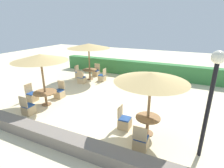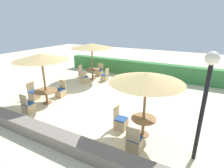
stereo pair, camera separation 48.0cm
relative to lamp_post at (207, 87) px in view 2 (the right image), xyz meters
The scene contains 19 objects.
ground_plane 5.34m from the lamp_post, 154.05° to the left, with size 40.00×40.00×0.00m, color beige.
hedge_row 9.07m from the lamp_post, 118.98° to the left, with size 13.00×0.70×1.13m, color #387A3D.
stone_border 5.03m from the lamp_post, 160.97° to the right, with size 10.00×0.56×0.45m, color slate.
lamp_post is the anchor object (origin of this frame).
parasol_front_right 1.84m from the lamp_post, 166.85° to the left, with size 2.56×2.56×2.41m.
round_table_front_right 2.59m from the lamp_post, 166.85° to the left, with size 0.91×0.91×0.71m.
patio_chair_front_right_south 2.79m from the lamp_post, 164.56° to the right, with size 0.46×0.46×0.93m.
patio_chair_front_right_west 3.45m from the lamp_post, behind, with size 0.46×0.46×0.93m.
parasol_front_left 7.14m from the lamp_post, behind, with size 2.61×2.61×2.61m.
round_table_front_left 7.36m from the lamp_post, behind, with size 1.14×1.14×0.70m.
patio_chair_front_left_west 8.44m from the lamp_post, behind, with size 0.46×0.46×0.93m.
patio_chair_front_left_north 7.59m from the lamp_post, 166.41° to the left, with size 0.46×0.46×0.93m.
patio_chair_front_left_south 7.42m from the lamp_post, behind, with size 0.46×0.46×0.93m.
parasol_back_left 9.06m from the lamp_post, 144.03° to the left, with size 3.00×3.00×2.62m.
round_table_back_left 9.23m from the lamp_post, 144.03° to the left, with size 1.05×1.05×0.74m.
patio_chair_back_left_north 9.94m from the lamp_post, 139.40° to the left, with size 0.46×0.46×0.93m.
patio_chair_back_left_west 10.09m from the lamp_post, 147.33° to the left, with size 0.46×0.46×0.93m.
patio_chair_back_left_south 8.79m from the lamp_post, 149.70° to the left, with size 0.46×0.46×0.93m.
patio_chair_back_left_east 8.55m from the lamp_post, 139.69° to the left, with size 0.46×0.46×0.93m.
Camera 2 is at (4.12, -7.14, 3.99)m, focal length 28.00 mm.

